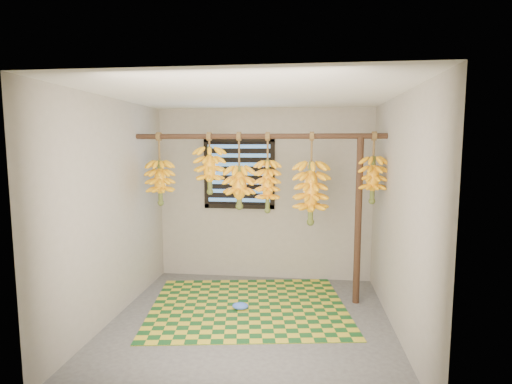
# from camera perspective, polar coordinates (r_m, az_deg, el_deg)

# --- Properties ---
(floor) EXTENTS (3.00, 3.00, 0.01)m
(floor) POSITION_cam_1_polar(r_m,az_deg,el_deg) (4.51, -0.87, -18.21)
(floor) COLOR #4A4A4A
(floor) RESTS_ON ground
(ceiling) EXTENTS (3.00, 3.00, 0.01)m
(ceiling) POSITION_cam_1_polar(r_m,az_deg,el_deg) (4.12, -0.93, 13.81)
(ceiling) COLOR silver
(ceiling) RESTS_ON wall_back
(wall_back) EXTENTS (3.00, 0.01, 2.40)m
(wall_back) POSITION_cam_1_polar(r_m,az_deg,el_deg) (5.63, 1.15, -0.38)
(wall_back) COLOR gray
(wall_back) RESTS_ON floor
(wall_left) EXTENTS (0.01, 3.00, 2.40)m
(wall_left) POSITION_cam_1_polar(r_m,az_deg,el_deg) (4.60, -19.85, -2.40)
(wall_left) COLOR gray
(wall_left) RESTS_ON floor
(wall_right) EXTENTS (0.01, 3.00, 2.40)m
(wall_right) POSITION_cam_1_polar(r_m,az_deg,el_deg) (4.22, 19.82, -3.18)
(wall_right) COLOR gray
(wall_right) RESTS_ON floor
(window) EXTENTS (1.00, 0.04, 1.00)m
(window) POSITION_cam_1_polar(r_m,az_deg,el_deg) (5.62, -2.43, 2.68)
(window) COLOR black
(window) RESTS_ON wall_back
(hanging_pole) EXTENTS (3.00, 0.06, 0.06)m
(hanging_pole) POSITION_cam_1_polar(r_m,az_deg,el_deg) (4.79, 0.22, 7.96)
(hanging_pole) COLOR #40281B
(hanging_pole) RESTS_ON wall_left
(support_post) EXTENTS (0.08, 0.08, 2.00)m
(support_post) POSITION_cam_1_polar(r_m,az_deg,el_deg) (4.88, 14.38, -4.07)
(support_post) COLOR #40281B
(support_post) RESTS_ON floor
(woven_mat) EXTENTS (2.51, 2.13, 0.01)m
(woven_mat) POSITION_cam_1_polar(r_m,az_deg,el_deg) (4.90, -1.08, -15.98)
(woven_mat) COLOR #164D1D
(woven_mat) RESTS_ON floor
(plastic_bag) EXTENTS (0.19, 0.14, 0.08)m
(plastic_bag) POSITION_cam_1_polar(r_m,az_deg,el_deg) (4.79, -2.26, -15.96)
(plastic_bag) COLOR #3F6CEE
(plastic_bag) RESTS_ON woven_mat
(banana_bunch_a) EXTENTS (0.33, 0.33, 0.89)m
(banana_bunch_a) POSITION_cam_1_polar(r_m,az_deg,el_deg) (5.09, -13.52, 1.35)
(banana_bunch_a) COLOR brown
(banana_bunch_a) RESTS_ON hanging_pole
(banana_bunch_b) EXTENTS (0.35, 0.35, 0.74)m
(banana_bunch_b) POSITION_cam_1_polar(r_m,az_deg,el_deg) (4.90, -6.63, 3.13)
(banana_bunch_b) COLOR brown
(banana_bunch_b) RESTS_ON hanging_pole
(banana_bunch_c) EXTENTS (0.36, 0.36, 0.92)m
(banana_bunch_c) POSITION_cam_1_polar(r_m,az_deg,el_deg) (4.84, -2.41, 0.74)
(banana_bunch_c) COLOR brown
(banana_bunch_c) RESTS_ON hanging_pole
(banana_bunch_d) EXTENTS (0.30, 0.30, 0.96)m
(banana_bunch_d) POSITION_cam_1_polar(r_m,az_deg,el_deg) (4.80, 1.66, 0.86)
(banana_bunch_d) COLOR brown
(banana_bunch_d) RESTS_ON hanging_pole
(banana_bunch_e) EXTENTS (0.40, 0.40, 1.09)m
(banana_bunch_e) POSITION_cam_1_polar(r_m,az_deg,el_deg) (4.79, 7.85, -0.11)
(banana_bunch_e) COLOR brown
(banana_bunch_e) RESTS_ON hanging_pole
(banana_bunch_f) EXTENTS (0.31, 0.31, 0.83)m
(banana_bunch_f) POSITION_cam_1_polar(r_m,az_deg,el_deg) (4.84, 16.32, 1.73)
(banana_bunch_f) COLOR brown
(banana_bunch_f) RESTS_ON hanging_pole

